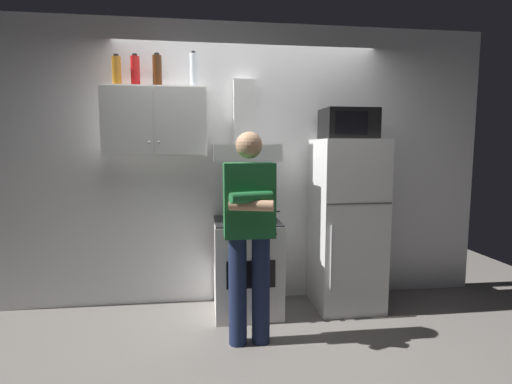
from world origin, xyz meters
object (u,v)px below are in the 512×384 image
(range_hood, at_px, (245,140))
(stove_oven, at_px, (247,266))
(bottle_rum_dark, at_px, (157,71))
(refrigerator, at_px, (346,224))
(upper_cabinet, at_px, (156,122))
(bottle_soda_red, at_px, (135,72))
(cooking_pot, at_px, (263,216))
(bottle_vodka_clear, at_px, (194,71))
(bottle_liquor_amber, at_px, (117,71))
(microwave, at_px, (348,124))
(person_standing, at_px, (249,230))

(range_hood, bearing_deg, stove_oven, -90.00)
(bottle_rum_dark, bearing_deg, refrigerator, -4.59)
(upper_cabinet, relative_size, bottle_soda_red, 3.11)
(upper_cabinet, distance_m, cooking_pot, 1.27)
(range_hood, relative_size, refrigerator, 0.47)
(stove_oven, relative_size, bottle_vodka_clear, 2.67)
(cooking_pot, relative_size, bottle_rum_dark, 1.01)
(stove_oven, relative_size, bottle_soda_red, 3.02)
(refrigerator, xyz_separation_m, bottle_rum_dark, (-1.73, 0.14, 1.39))
(range_hood, height_order, refrigerator, range_hood)
(bottle_liquor_amber, xyz_separation_m, bottle_vodka_clear, (0.66, 0.03, 0.03))
(bottle_soda_red, relative_size, bottle_rum_dark, 0.97)
(refrigerator, xyz_separation_m, bottle_vodka_clear, (-1.41, 0.14, 1.41))
(bottle_rum_dark, xyz_separation_m, bottle_vodka_clear, (0.32, 0.00, 0.01))
(microwave, bearing_deg, bottle_vodka_clear, 174.97)
(microwave, relative_size, bottle_soda_red, 1.66)
(bottle_liquor_amber, height_order, bottle_rum_dark, bottle_rum_dark)
(cooking_pot, relative_size, bottle_soda_red, 1.04)
(person_standing, xyz_separation_m, bottle_soda_red, (-0.92, 0.76, 1.29))
(stove_oven, height_order, cooking_pot, cooking_pot)
(bottle_soda_red, relative_size, bottle_vodka_clear, 0.89)
(range_hood, xyz_separation_m, bottle_rum_dark, (-0.78, 0.01, 0.60))
(refrigerator, height_order, bottle_rum_dark, bottle_rum_dark)
(refrigerator, bearing_deg, bottle_vodka_clear, 174.23)
(bottle_liquor_amber, bearing_deg, microwave, -2.65)
(cooking_pot, height_order, bottle_liquor_amber, bottle_liquor_amber)
(stove_oven, xyz_separation_m, person_standing, (-0.05, -0.61, 0.47))
(upper_cabinet, relative_size, bottle_liquor_amber, 3.29)
(cooking_pot, height_order, bottle_soda_red, bottle_soda_red)
(refrigerator, relative_size, bottle_rum_dark, 5.34)
(upper_cabinet, xyz_separation_m, range_hood, (0.80, 0.00, -0.15))
(stove_oven, xyz_separation_m, bottle_liquor_amber, (-1.12, 0.11, 1.75))
(upper_cabinet, bearing_deg, cooking_pot, -14.73)
(stove_oven, relative_size, person_standing, 0.53)
(upper_cabinet, distance_m, refrigerator, 2.00)
(upper_cabinet, bearing_deg, range_hood, 0.09)
(stove_oven, bearing_deg, bottle_liquor_amber, 174.14)
(refrigerator, height_order, bottle_vodka_clear, bottle_vodka_clear)
(range_hood, relative_size, bottle_soda_red, 2.59)
(stove_oven, height_order, range_hood, range_hood)
(range_hood, xyz_separation_m, bottle_liquor_amber, (-1.12, -0.01, 0.58))
(cooking_pot, xyz_separation_m, bottle_vodka_clear, (-0.59, 0.26, 1.28))
(upper_cabinet, bearing_deg, bottle_liquor_amber, -178.15)
(bottle_liquor_amber, bearing_deg, person_standing, -33.95)
(upper_cabinet, bearing_deg, refrigerator, -4.07)
(upper_cabinet, xyz_separation_m, bottle_rum_dark, (0.02, 0.01, 0.44))
(refrigerator, bearing_deg, bottle_soda_red, 175.49)
(bottle_soda_red, distance_m, bottle_rum_dark, 0.19)
(refrigerator, bearing_deg, stove_oven, -179.96)
(cooking_pot, bearing_deg, microwave, 9.57)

